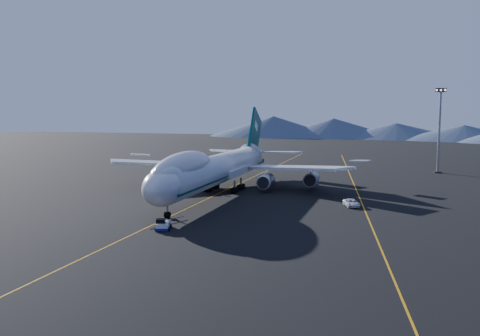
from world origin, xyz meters
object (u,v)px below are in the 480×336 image
(boeing_747, at_px, (217,168))
(pushback_tug, at_px, (163,226))
(service_van, at_px, (351,203))
(floodlight_mast, at_px, (439,130))

(boeing_747, distance_m, pushback_tug, 35.28)
(pushback_tug, distance_m, service_van, 39.10)
(pushback_tug, height_order, service_van, pushback_tug)
(boeing_747, xyz_separation_m, service_van, (30.00, -6.48, -5.08))
(service_van, bearing_deg, boeing_747, 146.90)
(service_van, xyz_separation_m, floodlight_mast, (19.66, 62.23, 11.83))
(pushback_tug, xyz_separation_m, floodlight_mast, (46.66, 90.51, 12.01))
(service_van, height_order, floodlight_mast, floodlight_mast)
(boeing_747, height_order, service_van, boeing_747)
(service_van, bearing_deg, floodlight_mast, 51.55)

